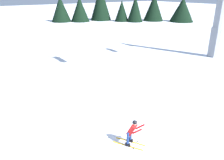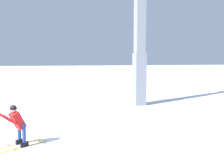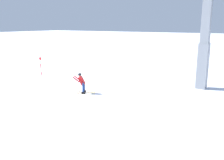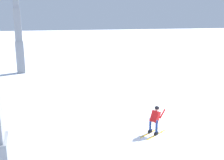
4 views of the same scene
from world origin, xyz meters
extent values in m
cube|color=yellow|center=(-0.12, 0.86, 0.01)|extent=(0.92, 1.56, 0.01)
cube|color=black|center=(-0.12, 0.86, 0.09)|extent=(0.23, 0.30, 0.16)
cylinder|color=navy|center=(-0.12, 0.86, 0.52)|extent=(0.13, 0.13, 0.70)
cube|color=yellow|center=(-0.48, 0.66, 0.01)|extent=(0.92, 1.56, 0.01)
cube|color=black|center=(-0.48, 0.66, 0.09)|extent=(0.23, 0.30, 0.16)
cylinder|color=navy|center=(-0.48, 0.66, 0.52)|extent=(0.13, 0.13, 0.70)
cube|color=red|center=(-0.24, 0.64, 0.98)|extent=(0.62, 0.65, 0.69)
sphere|color=beige|center=(-0.17, 0.52, 1.41)|extent=(0.23, 0.23, 0.23)
sphere|color=black|center=(-0.17, 0.52, 1.44)|extent=(0.25, 0.25, 0.25)
cylinder|color=red|center=(0.14, 0.43, 1.11)|extent=(0.32, 0.49, 0.45)
cylinder|color=gray|center=(0.21, 0.41, 0.47)|extent=(0.34, 0.36, 1.20)
cylinder|color=black|center=(0.16, 0.59, 0.05)|extent=(0.07, 0.07, 0.01)
cylinder|color=red|center=(-0.26, 0.21, 1.11)|extent=(0.32, 0.49, 0.45)
cylinder|color=gray|center=(-0.27, 0.14, 0.47)|extent=(0.14, 0.47, 1.20)
cylinder|color=black|center=(-0.40, 0.27, 0.05)|extent=(0.07, 0.07, 0.01)
cube|color=gray|center=(-6.62, 8.01, 1.84)|extent=(0.78, 0.78, 3.68)
cube|color=gray|center=(-6.62, 8.01, 5.53)|extent=(0.65, 0.65, 3.68)
camera|label=1|loc=(-6.98, -6.89, 7.85)|focal=35.85mm
camera|label=2|loc=(8.87, 1.70, 3.17)|focal=37.93mm
camera|label=3|loc=(13.95, 12.33, 5.21)|focal=39.64mm
camera|label=4|loc=(-12.40, 7.04, 6.27)|focal=41.89mm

